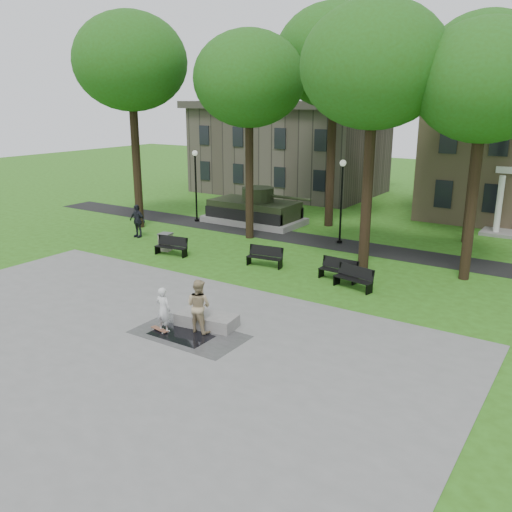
{
  "coord_description": "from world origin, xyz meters",
  "views": [
    {
      "loc": [
        12.95,
        -15.41,
        7.9
      ],
      "look_at": [
        0.62,
        3.38,
        1.4
      ],
      "focal_mm": 38.0,
      "sensor_mm": 36.0,
      "label": 1
    }
  ],
  "objects_px": {
    "friend_watching": "(199,306)",
    "park_bench_0": "(172,246)",
    "concrete_block": "(207,320)",
    "trash_bin": "(166,242)",
    "skateboarder": "(163,309)"
  },
  "relations": [
    {
      "from": "friend_watching",
      "to": "park_bench_0",
      "type": "bearing_deg",
      "value": -43.12
    },
    {
      "from": "concrete_block",
      "to": "skateboarder",
      "type": "relative_size",
      "value": 1.35
    },
    {
      "from": "trash_bin",
      "to": "concrete_block",
      "type": "bearing_deg",
      "value": -39.82
    },
    {
      "from": "concrete_block",
      "to": "skateboarder",
      "type": "xyz_separation_m",
      "value": [
        -0.98,
        -1.19,
        0.59
      ]
    },
    {
      "from": "skateboarder",
      "to": "park_bench_0",
      "type": "height_order",
      "value": "skateboarder"
    },
    {
      "from": "skateboarder",
      "to": "trash_bin",
      "type": "bearing_deg",
      "value": -51.89
    },
    {
      "from": "skateboarder",
      "to": "friend_watching",
      "type": "distance_m",
      "value": 1.26
    },
    {
      "from": "park_bench_0",
      "to": "trash_bin",
      "type": "bearing_deg",
      "value": 142.63
    },
    {
      "from": "trash_bin",
      "to": "park_bench_0",
      "type": "bearing_deg",
      "value": -29.54
    },
    {
      "from": "concrete_block",
      "to": "trash_bin",
      "type": "xyz_separation_m",
      "value": [
        -8.26,
        6.89,
        0.24
      ]
    },
    {
      "from": "park_bench_0",
      "to": "trash_bin",
      "type": "distance_m",
      "value": 1.05
    },
    {
      "from": "friend_watching",
      "to": "trash_bin",
      "type": "relative_size",
      "value": 2.0
    },
    {
      "from": "concrete_block",
      "to": "park_bench_0",
      "type": "relative_size",
      "value": 1.19
    },
    {
      "from": "skateboarder",
      "to": "concrete_block",
      "type": "bearing_deg",
      "value": -133.36
    },
    {
      "from": "friend_watching",
      "to": "park_bench_0",
      "type": "relative_size",
      "value": 1.04
    }
  ]
}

